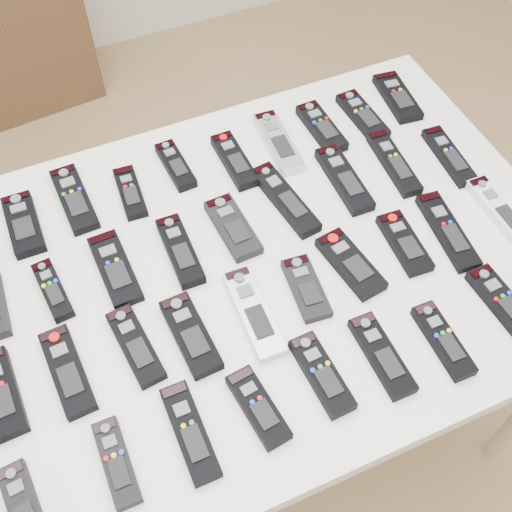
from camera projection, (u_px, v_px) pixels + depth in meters
name	position (u px, v px, depth m)	size (l,w,h in m)	color
ground	(268.00, 449.00, 1.84)	(4.00, 4.00, 0.00)	#99754E
table	(256.00, 278.00, 1.32)	(1.25, 0.88, 0.78)	white
remote_1	(23.00, 224.00, 1.32)	(0.06, 0.16, 0.02)	black
remote_2	(74.00, 199.00, 1.36)	(0.06, 0.18, 0.02)	black
remote_3	(130.00, 192.00, 1.37)	(0.05, 0.14, 0.02)	black
remote_4	(176.00, 165.00, 1.41)	(0.04, 0.14, 0.02)	black
remote_5	(234.00, 160.00, 1.42)	(0.05, 0.16, 0.02)	black
remote_6	(278.00, 143.00, 1.45)	(0.05, 0.19, 0.02)	#B7B7BC
remote_7	(322.00, 128.00, 1.48)	(0.05, 0.16, 0.02)	black
remote_8	(363.00, 116.00, 1.51)	(0.05, 0.16, 0.02)	black
remote_9	(397.00, 97.00, 1.54)	(0.06, 0.17, 0.02)	black
remote_11	(53.00, 290.00, 1.22)	(0.04, 0.14, 0.02)	black
remote_12	(115.00, 269.00, 1.25)	(0.06, 0.18, 0.02)	black
remote_13	(180.00, 251.00, 1.28)	(0.05, 0.17, 0.02)	black
remote_14	(233.00, 227.00, 1.31)	(0.06, 0.16, 0.02)	black
remote_15	(285.00, 199.00, 1.35)	(0.05, 0.21, 0.02)	black
remote_16	(344.00, 179.00, 1.39)	(0.05, 0.19, 0.02)	black
remote_17	(394.00, 163.00, 1.42)	(0.05, 0.19, 0.02)	black
remote_18	(449.00, 156.00, 1.43)	(0.05, 0.18, 0.02)	black
remote_19	(1.00, 393.00, 1.10)	(0.06, 0.17, 0.02)	black
remote_20	(67.00, 371.00, 1.13)	(0.05, 0.18, 0.02)	black
remote_21	(136.00, 346.00, 1.16)	(0.05, 0.16, 0.02)	black
remote_22	(191.00, 335.00, 1.17)	(0.06, 0.17, 0.02)	black
remote_23	(254.00, 312.00, 1.20)	(0.05, 0.20, 0.02)	#B7B7BC
remote_24	(306.00, 288.00, 1.23)	(0.05, 0.14, 0.02)	black
remote_25	(350.00, 264.00, 1.26)	(0.06, 0.16, 0.02)	black
remote_26	(404.00, 243.00, 1.29)	(0.05, 0.15, 0.02)	black
remote_27	(448.00, 231.00, 1.31)	(0.05, 0.20, 0.02)	black
remote_28	(501.00, 212.00, 1.34)	(0.05, 0.19, 0.02)	silver
remote_29	(24.00, 509.00, 0.99)	(0.04, 0.15, 0.02)	black
remote_30	(117.00, 462.00, 1.03)	(0.04, 0.15, 0.02)	black
remote_31	(190.00, 432.00, 1.06)	(0.05, 0.18, 0.02)	black
remote_32	(258.00, 407.00, 1.09)	(0.05, 0.15, 0.02)	black
remote_33	(322.00, 374.00, 1.12)	(0.05, 0.16, 0.02)	black
remote_34	(382.00, 355.00, 1.14)	(0.05, 0.17, 0.02)	black
remote_35	(443.00, 340.00, 1.16)	(0.04, 0.16, 0.02)	black
remote_36	(503.00, 303.00, 1.21)	(0.05, 0.17, 0.02)	black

